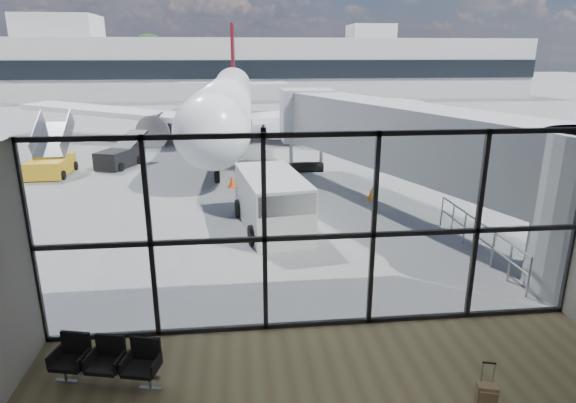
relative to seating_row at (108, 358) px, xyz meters
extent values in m
plane|color=slate|center=(4.29, 41.52, -0.51)|extent=(220.00, 220.00, 0.00)
cube|color=silver|center=(4.29, -2.48, 3.99)|extent=(12.00, 8.00, 0.02)
cube|color=white|center=(4.29, 1.52, 1.74)|extent=(12.00, 0.04, 4.50)
cube|color=black|center=(4.29, 1.52, -0.45)|extent=(12.00, 0.12, 0.10)
cube|color=black|center=(4.29, 1.52, 1.69)|extent=(12.00, 0.12, 0.10)
cube|color=black|center=(4.29, 1.52, 3.93)|extent=(12.00, 0.12, 0.10)
cube|color=black|center=(-1.71, 1.52, 1.74)|extent=(0.10, 0.12, 4.50)
cube|color=black|center=(0.69, 1.52, 1.74)|extent=(0.10, 0.12, 4.50)
cube|color=black|center=(3.09, 1.52, 1.74)|extent=(0.10, 0.12, 4.50)
cube|color=black|center=(5.49, 1.52, 1.74)|extent=(0.10, 0.12, 4.50)
cube|color=black|center=(7.89, 1.52, 1.74)|extent=(0.10, 0.12, 4.50)
cube|color=black|center=(10.29, 1.52, 1.74)|extent=(0.10, 0.12, 4.50)
cube|color=#929496|center=(8.84, 9.52, 2.49)|extent=(7.45, 14.81, 2.40)
cube|color=#929496|center=(6.19, 16.52, 2.49)|extent=(2.60, 2.20, 2.60)
cylinder|color=gray|center=(5.39, 16.52, 0.39)|extent=(0.20, 0.20, 1.80)
cylinder|color=gray|center=(6.99, 16.52, 0.39)|extent=(0.20, 0.20, 1.80)
cylinder|color=black|center=(6.19, 16.52, -0.26)|extent=(1.80, 0.56, 0.56)
cylinder|color=gray|center=(9.89, 2.32, 0.04)|extent=(0.06, 0.06, 1.10)
cylinder|color=gray|center=(9.89, 3.22, 0.04)|extent=(0.06, 0.06, 1.10)
cylinder|color=gray|center=(9.89, 4.12, 0.04)|extent=(0.06, 0.06, 1.10)
cylinder|color=gray|center=(9.89, 5.02, 0.04)|extent=(0.06, 0.06, 1.10)
cylinder|color=gray|center=(9.89, 5.92, 0.04)|extent=(0.06, 0.06, 1.10)
cylinder|color=gray|center=(9.89, 6.82, 0.04)|extent=(0.06, 0.06, 1.10)
cylinder|color=gray|center=(9.89, 7.72, 0.04)|extent=(0.06, 0.06, 1.10)
cylinder|color=gray|center=(9.89, 5.02, 0.57)|extent=(0.06, 5.40, 0.06)
cylinder|color=gray|center=(9.89, 5.02, 0.09)|extent=(0.06, 5.40, 0.06)
cube|color=beige|center=(4.29, 63.52, 3.49)|extent=(80.00, 12.00, 8.00)
cube|color=black|center=(4.29, 57.42, 3.49)|extent=(80.00, 0.20, 2.40)
cube|color=beige|center=(-20.71, 63.52, 8.99)|extent=(10.00, 8.00, 3.00)
cube|color=beige|center=(22.29, 63.52, 8.49)|extent=(6.00, 6.00, 2.00)
cylinder|color=#382619|center=(-28.71, 73.52, 1.20)|extent=(0.50, 0.50, 3.42)
sphere|color=black|center=(-28.71, 73.52, 5.38)|extent=(6.27, 6.27, 6.27)
cylinder|color=#382619|center=(-22.71, 73.52, 0.84)|extent=(0.50, 0.50, 2.70)
sphere|color=black|center=(-22.71, 73.52, 4.14)|extent=(4.95, 4.95, 4.95)
cylinder|color=#382619|center=(-16.71, 73.52, 1.02)|extent=(0.50, 0.50, 3.06)
sphere|color=black|center=(-16.71, 73.52, 4.76)|extent=(5.61, 5.61, 5.61)
cylinder|color=#382619|center=(-10.71, 73.52, 1.20)|extent=(0.50, 0.50, 3.42)
sphere|color=black|center=(-10.71, 73.52, 5.38)|extent=(6.27, 6.27, 6.27)
cube|color=gray|center=(-0.03, -0.11, -0.27)|extent=(2.03, 0.56, 0.04)
cube|color=black|center=(-0.71, 0.05, -0.09)|extent=(0.70, 0.67, 0.08)
cube|color=black|center=(-0.65, 0.31, 0.15)|extent=(0.58, 0.20, 0.52)
cube|color=black|center=(-0.03, -0.11, -0.09)|extent=(0.70, 0.67, 0.08)
cube|color=black|center=(0.04, 0.15, 0.15)|extent=(0.58, 0.20, 0.52)
cube|color=black|center=(0.66, -0.28, -0.09)|extent=(0.70, 0.67, 0.08)
cube|color=black|center=(0.72, -0.02, 0.15)|extent=(0.58, 0.20, 0.52)
cylinder|color=gray|center=(-0.85, 0.09, -0.39)|extent=(0.06, 0.06, 0.24)
cylinder|color=gray|center=(0.80, -0.31, -0.39)|extent=(0.06, 0.06, 0.24)
cube|color=brown|center=(6.75, -1.54, -0.24)|extent=(0.38, 0.29, 0.51)
cube|color=brown|center=(6.72, -1.65, -0.24)|extent=(0.28, 0.11, 0.38)
cylinder|color=gray|center=(6.69, -1.43, 0.20)|extent=(0.02, 0.02, 0.42)
cylinder|color=gray|center=(6.87, -1.48, 0.20)|extent=(0.02, 0.02, 0.42)
cube|color=black|center=(6.78, -1.45, 0.40)|extent=(0.22, 0.09, 0.02)
cylinder|color=white|center=(1.95, 26.73, 2.26)|extent=(4.31, 27.76, 3.41)
sphere|color=white|center=(1.50, 12.90, 2.26)|extent=(3.41, 3.41, 3.41)
cone|color=white|center=(2.47, 42.86, 2.53)|extent=(3.59, 5.64, 3.41)
cube|color=black|center=(1.52, 13.46, 2.72)|extent=(2.06, 1.17, 0.46)
cube|color=white|center=(-5.85, 27.90, 1.47)|extent=(14.08, 7.65, 1.09)
cylinder|color=black|center=(-2.87, 25.96, 0.55)|extent=(2.04, 3.20, 1.94)
cube|color=white|center=(-0.49, 42.49, 2.63)|extent=(5.32, 2.83, 0.17)
cube|color=white|center=(9.82, 27.40, 1.47)|extent=(14.16, 6.86, 1.09)
cylinder|color=black|center=(6.71, 25.65, 0.55)|extent=(2.04, 3.20, 1.94)
cube|color=white|center=(5.41, 42.30, 2.63)|extent=(5.28, 2.53, 0.17)
cube|color=#4F0B15|center=(2.47, 42.86, 5.58)|extent=(0.39, 3.51, 5.53)
cylinder|color=gray|center=(1.56, 14.75, 0.14)|extent=(0.18, 0.18, 1.29)
cylinder|color=black|center=(1.56, 14.75, -0.19)|extent=(0.25, 0.65, 0.65)
cylinder|color=black|center=(-0.61, 27.27, -0.09)|extent=(0.44, 0.90, 0.89)
cylinder|color=black|center=(4.55, 27.10, -0.09)|extent=(0.44, 0.90, 0.89)
cube|color=beige|center=(3.75, 8.18, 0.47)|extent=(2.58, 4.75, 1.96)
cube|color=black|center=(3.98, 6.53, 1.01)|extent=(2.01, 1.43, 0.69)
cylinder|color=black|center=(2.98, 6.58, -0.16)|extent=(0.34, 0.72, 0.69)
cylinder|color=black|center=(4.93, 6.86, -0.16)|extent=(0.34, 0.72, 0.69)
cylinder|color=black|center=(2.57, 9.50, -0.16)|extent=(0.34, 0.72, 0.69)
cylinder|color=black|center=(4.51, 9.78, -0.16)|extent=(0.34, 0.72, 0.69)
cube|color=black|center=(-3.93, 18.80, 0.01)|extent=(2.23, 3.13, 0.95)
cube|color=black|center=(-3.54, 19.87, 0.72)|extent=(1.88, 2.61, 0.98)
cylinder|color=black|center=(-4.88, 18.14, -0.27)|extent=(0.34, 0.51, 0.47)
cylinder|color=black|center=(-3.63, 17.68, -0.27)|extent=(0.34, 0.51, 0.47)
cylinder|color=black|center=(-4.23, 19.92, -0.27)|extent=(0.34, 0.51, 0.47)
cylinder|color=black|center=(-2.98, 19.46, -0.27)|extent=(0.34, 0.51, 0.47)
cube|color=gold|center=(-6.97, 17.20, -0.03)|extent=(1.77, 3.01, 0.85)
cube|color=gray|center=(-6.99, 18.05, 1.19)|extent=(1.54, 2.45, 1.57)
cylinder|color=black|center=(-7.80, 16.12, -0.27)|extent=(0.22, 0.47, 0.47)
cylinder|color=black|center=(-6.10, 16.15, -0.27)|extent=(0.22, 0.47, 0.47)
cylinder|color=black|center=(-7.85, 18.24, -0.27)|extent=(0.22, 0.47, 0.47)
cylinder|color=black|center=(-6.15, 18.28, -0.27)|extent=(0.22, 0.47, 0.47)
cube|color=#FF3D0D|center=(2.30, 13.84, -0.49)|extent=(0.39, 0.39, 0.03)
cone|color=#FF3D0D|center=(2.30, 13.84, -0.23)|extent=(0.37, 0.37, 0.56)
cube|color=orange|center=(8.29, 11.20, -0.49)|extent=(0.41, 0.41, 0.03)
cone|color=orange|center=(8.29, 11.20, -0.21)|extent=(0.39, 0.39, 0.59)
cube|color=#ED3F0C|center=(4.64, 17.21, -0.49)|extent=(0.44, 0.44, 0.03)
cone|color=#ED3F0C|center=(4.64, 17.21, -0.19)|extent=(0.42, 0.42, 0.63)
camera|label=1|loc=(2.55, -8.14, 5.52)|focal=30.00mm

